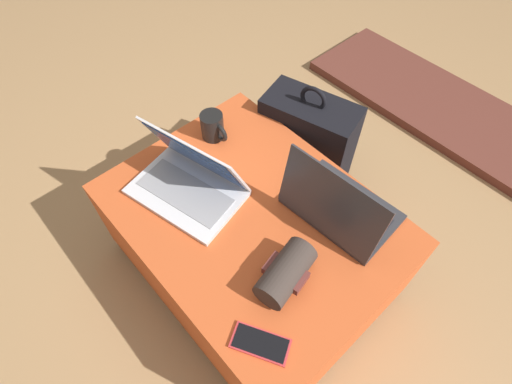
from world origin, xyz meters
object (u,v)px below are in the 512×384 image
wrist_brace (286,273)px  cell_phone (260,343)px  backpack (307,146)px  laptop_far (338,207)px  laptop_near (190,180)px  coffee_mug (213,127)px

wrist_brace → cell_phone: bearing=-63.8°
backpack → wrist_brace: (0.40, -0.54, 0.22)m
backpack → wrist_brace: bearing=110.6°
wrist_brace → laptop_far: bearing=99.6°
laptop_near → wrist_brace: bearing=-13.1°
backpack → coffee_mug: size_ratio=4.47×
laptop_near → coffee_mug: bearing=110.0°
wrist_brace → coffee_mug: coffee_mug is taller
cell_phone → coffee_mug: coffee_mug is taller
laptop_near → cell_phone: laptop_near is taller
cell_phone → backpack: (-0.48, 0.71, -0.18)m
laptop_far → wrist_brace: size_ratio=1.73×
laptop_near → cell_phone: (0.51, -0.16, -0.04)m
laptop_far → wrist_brace: bearing=95.5°
cell_phone → laptop_near: bearing=-136.7°
backpack → laptop_far: bearing=126.2°
laptop_far → coffee_mug: size_ratio=2.89×
backpack → coffee_mug: 0.44m
laptop_far → cell_phone: (0.13, -0.43, -0.04)m
laptop_far → backpack: bearing=-41.9°
backpack → wrist_brace: backpack is taller
laptop_far → coffee_mug: laptop_far is taller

